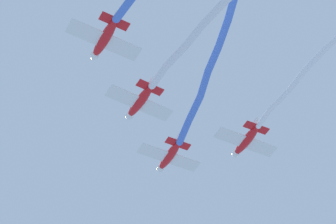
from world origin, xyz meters
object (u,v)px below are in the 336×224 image
airplane_lead (169,156)px  airplane_slot (104,39)px  airplane_right_wing (246,141)px  airplane_left_wing (140,102)px

airplane_lead → airplane_slot: airplane_lead is taller
airplane_right_wing → airplane_slot: bearing=108.3°
airplane_lead → airplane_slot: size_ratio=1.01×
airplane_slot → airplane_left_wing: bearing=-49.2°
airplane_left_wing → airplane_slot: (4.38, 8.61, -0.30)m
airplane_right_wing → airplane_left_wing: bearing=91.6°
airplane_left_wing → airplane_right_wing: (-13.42, -5.17, 0.30)m
airplane_lead → airplane_left_wing: same height
airplane_left_wing → airplane_slot: airplane_left_wing is taller
airplane_lead → airplane_left_wing: size_ratio=1.01×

